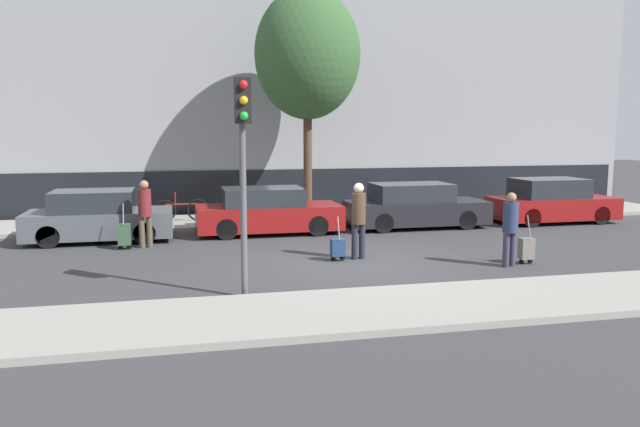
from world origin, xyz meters
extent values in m
plane|color=#38383A|center=(0.00, 0.00, 0.00)|extent=(80.00, 80.00, 0.00)
cube|color=gray|center=(0.00, -3.75, 0.06)|extent=(28.00, 2.50, 0.12)
cube|color=gray|center=(0.00, 7.00, 0.06)|extent=(28.00, 3.00, 0.12)
cube|color=gray|center=(0.00, 10.57, 6.30)|extent=(28.00, 2.74, 12.60)
cube|color=black|center=(0.00, 9.18, 0.80)|extent=(27.44, 0.06, 1.60)
cube|color=#4C5156|center=(-6.09, 4.48, 0.49)|extent=(3.91, 1.82, 0.70)
cube|color=#23282D|center=(-6.25, 4.48, 1.13)|extent=(2.15, 1.60, 0.57)
cylinder|color=black|center=(-4.88, 3.66, 0.30)|extent=(0.60, 0.18, 0.60)
cylinder|color=black|center=(-4.88, 5.30, 0.30)|extent=(0.60, 0.18, 0.60)
cylinder|color=black|center=(-7.30, 3.66, 0.30)|extent=(0.60, 0.18, 0.60)
cylinder|color=black|center=(-7.30, 5.30, 0.30)|extent=(0.60, 0.18, 0.60)
cube|color=maroon|center=(-1.35, 4.67, 0.49)|extent=(4.25, 1.83, 0.70)
cube|color=#23282D|center=(-1.52, 4.67, 1.10)|extent=(2.34, 1.61, 0.52)
cylinder|color=black|center=(-0.03, 3.85, 0.30)|extent=(0.60, 0.18, 0.60)
cylinder|color=black|center=(-0.03, 5.50, 0.30)|extent=(0.60, 0.18, 0.60)
cylinder|color=black|center=(-2.66, 3.85, 0.30)|extent=(0.60, 0.18, 0.60)
cylinder|color=black|center=(-2.66, 5.50, 0.30)|extent=(0.60, 0.18, 0.60)
cube|color=black|center=(3.35, 4.71, 0.49)|extent=(4.37, 1.76, 0.70)
cube|color=#23282D|center=(3.17, 4.71, 1.12)|extent=(2.40, 1.55, 0.55)
cylinder|color=black|center=(4.70, 3.92, 0.30)|extent=(0.60, 0.18, 0.60)
cylinder|color=black|center=(4.70, 5.50, 0.30)|extent=(0.60, 0.18, 0.60)
cylinder|color=black|center=(1.99, 3.92, 0.30)|extent=(0.60, 0.18, 0.60)
cylinder|color=black|center=(1.99, 5.50, 0.30)|extent=(0.60, 0.18, 0.60)
cube|color=maroon|center=(8.17, 4.69, 0.49)|extent=(4.06, 1.77, 0.70)
cube|color=#23282D|center=(8.00, 4.69, 1.15)|extent=(2.23, 1.56, 0.62)
cylinder|color=black|center=(9.42, 3.90, 0.30)|extent=(0.60, 0.18, 0.60)
cylinder|color=black|center=(9.42, 5.49, 0.30)|extent=(0.60, 0.18, 0.60)
cylinder|color=black|center=(6.91, 3.90, 0.30)|extent=(0.60, 0.18, 0.60)
cylinder|color=black|center=(6.91, 5.49, 0.30)|extent=(0.60, 0.18, 0.60)
cylinder|color=#4C4233|center=(-4.92, 3.16, 0.41)|extent=(0.15, 0.15, 0.82)
cylinder|color=#4C4233|center=(-4.73, 3.21, 0.41)|extent=(0.15, 0.15, 0.82)
cylinder|color=maroon|center=(-4.82, 3.19, 1.18)|extent=(0.34, 0.34, 0.72)
sphere|color=#936B4C|center=(-4.82, 3.19, 1.65)|extent=(0.23, 0.23, 0.23)
cube|color=#335138|center=(-5.35, 3.03, 0.39)|extent=(0.32, 0.24, 0.55)
cylinder|color=black|center=(-5.46, 3.03, 0.06)|extent=(0.12, 0.03, 0.12)
cylinder|color=black|center=(-5.24, 3.03, 0.06)|extent=(0.12, 0.03, 0.12)
cylinder|color=gray|center=(-5.35, 2.96, 0.94)|extent=(0.02, 0.19, 0.53)
cylinder|color=#23232D|center=(0.10, 0.51, 0.42)|extent=(0.15, 0.15, 0.85)
cylinder|color=#23232D|center=(0.29, 0.55, 0.42)|extent=(0.15, 0.15, 0.85)
cylinder|color=#473323|center=(0.19, 0.53, 1.22)|extent=(0.34, 0.34, 0.74)
sphere|color=beige|center=(0.19, 0.53, 1.71)|extent=(0.24, 0.24, 0.24)
cube|color=navy|center=(-0.35, 0.42, 0.32)|extent=(0.32, 0.24, 0.40)
cylinder|color=black|center=(-0.46, 0.42, 0.06)|extent=(0.12, 0.03, 0.12)
cylinder|color=black|center=(-0.23, 0.42, 0.06)|extent=(0.12, 0.03, 0.12)
cylinder|color=gray|center=(-0.35, 0.35, 0.79)|extent=(0.02, 0.19, 0.53)
cylinder|color=#383347|center=(3.37, -1.02, 0.39)|extent=(0.15, 0.15, 0.78)
cylinder|color=#383347|center=(3.18, -1.08, 0.39)|extent=(0.15, 0.15, 0.78)
cylinder|color=#283351|center=(3.28, -1.05, 1.13)|extent=(0.34, 0.34, 0.68)
sphere|color=#936B4C|center=(3.28, -1.05, 1.58)|extent=(0.22, 0.22, 0.22)
cube|color=slate|center=(3.80, -0.89, 0.36)|extent=(0.32, 0.24, 0.48)
cylinder|color=black|center=(3.69, -0.89, 0.06)|extent=(0.12, 0.03, 0.12)
cylinder|color=black|center=(3.91, -0.89, 0.06)|extent=(0.12, 0.03, 0.12)
cylinder|color=gray|center=(3.80, -0.96, 0.88)|extent=(0.02, 0.19, 0.53)
cylinder|color=#515154|center=(-2.84, -2.25, 1.99)|extent=(0.12, 0.12, 3.99)
cube|color=black|center=(-2.84, -2.43, 3.59)|extent=(0.28, 0.24, 0.80)
sphere|color=red|center=(-2.84, -2.58, 3.86)|extent=(0.15, 0.15, 0.15)
sphere|color=gold|center=(-2.84, -2.58, 3.59)|extent=(0.15, 0.15, 0.15)
sphere|color=green|center=(-2.84, -2.58, 3.32)|extent=(0.15, 0.15, 0.15)
torus|color=black|center=(-3.32, 6.90, 0.48)|extent=(0.72, 0.06, 0.72)
torus|color=black|center=(-4.37, 6.90, 0.48)|extent=(0.72, 0.06, 0.72)
cylinder|color=maroon|center=(-3.85, 6.90, 0.68)|extent=(1.00, 0.05, 0.05)
cylinder|color=maroon|center=(-4.04, 6.90, 0.88)|extent=(0.04, 0.04, 0.40)
cylinder|color=#4C3826|center=(0.25, 6.55, 2.01)|extent=(0.28, 0.28, 3.79)
ellipsoid|color=#33562D|center=(0.25, 6.55, 5.47)|extent=(3.41, 3.41, 4.17)
camera|label=1|loc=(-4.05, -13.54, 3.11)|focal=35.00mm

